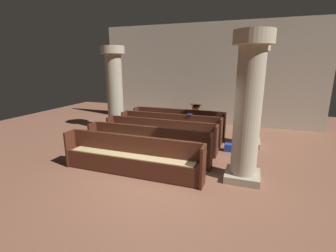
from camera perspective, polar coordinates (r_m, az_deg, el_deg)
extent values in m
plane|color=brown|center=(6.14, -2.79, -11.82)|extent=(19.20, 19.20, 0.00)
cube|color=beige|center=(11.37, 9.11, 11.92)|extent=(10.00, 0.16, 4.50)
cube|color=#4C2316|center=(9.60, 2.35, 0.88)|extent=(3.60, 0.38, 0.05)
cube|color=#4C2316|center=(9.70, 2.66, 2.60)|extent=(3.60, 0.04, 0.48)
cube|color=#411E13|center=(9.70, 2.76, 3.99)|extent=(3.46, 0.06, 0.02)
cube|color=#442014|center=(10.28, -7.44, 1.78)|extent=(0.06, 0.44, 0.97)
cube|color=#442014|center=(9.23, 13.25, 0.06)|extent=(0.06, 0.44, 0.97)
cube|color=#482115|center=(9.49, 2.01, -0.73)|extent=(3.60, 0.03, 0.42)
cube|color=tan|center=(9.57, 2.31, 1.05)|extent=(3.31, 0.32, 0.02)
cube|color=#4C2316|center=(8.69, 0.40, -0.55)|extent=(3.60, 0.38, 0.05)
cube|color=#4C2316|center=(8.78, 0.77, 1.37)|extent=(3.60, 0.04, 0.48)
cube|color=#411E13|center=(8.78, 0.87, 2.90)|extent=(3.46, 0.06, 0.02)
cube|color=#442014|center=(9.44, -10.15, 0.53)|extent=(0.06, 0.44, 0.97)
cube|color=#442014|center=(8.29, 12.43, -1.53)|extent=(0.06, 0.44, 0.97)
cube|color=#482115|center=(8.60, 0.01, -2.35)|extent=(3.60, 0.03, 0.42)
cube|color=tan|center=(8.67, 0.36, -0.36)|extent=(3.31, 0.32, 0.02)
cube|color=#4C2316|center=(7.81, -1.99, -2.31)|extent=(3.60, 0.38, 0.05)
cube|color=#4C2316|center=(7.89, -1.56, -0.15)|extent=(3.60, 0.04, 0.48)
cube|color=#411E13|center=(7.88, -1.45, 1.55)|extent=(3.46, 0.06, 0.02)
cube|color=#442014|center=(8.63, -13.37, -0.95)|extent=(0.06, 0.44, 0.97)
cube|color=#442014|center=(7.35, 11.41, -3.52)|extent=(0.06, 0.44, 0.97)
cube|color=#482115|center=(7.73, -2.46, -4.33)|extent=(3.60, 0.03, 0.42)
cube|color=tan|center=(7.78, -2.05, -2.10)|extent=(3.31, 0.32, 0.02)
cube|color=#4C2316|center=(6.95, -4.99, -4.50)|extent=(3.60, 0.38, 0.05)
cube|color=#4C2316|center=(7.02, -4.47, -2.06)|extent=(3.60, 0.04, 0.48)
cube|color=#411E13|center=(7.00, -4.35, -0.14)|extent=(3.46, 0.06, 0.02)
cube|color=#442014|center=(7.86, -17.24, -2.72)|extent=(0.06, 0.44, 0.97)
cube|color=#442014|center=(6.43, 10.08, -6.09)|extent=(0.06, 0.44, 0.97)
cube|color=#482115|center=(6.88, -5.56, -6.79)|extent=(3.60, 0.03, 0.42)
cube|color=tan|center=(6.92, -5.07, -4.28)|extent=(3.31, 0.32, 0.02)
cube|color=#4C2316|center=(6.13, -8.85, -7.28)|extent=(3.60, 0.38, 0.05)
cube|color=#4C2316|center=(6.18, -8.20, -4.48)|extent=(3.60, 0.04, 0.48)
cube|color=#411E13|center=(6.15, -8.07, -2.32)|extent=(3.46, 0.06, 0.02)
cube|color=#442014|center=(7.14, -21.93, -4.85)|extent=(0.06, 0.44, 0.97)
cube|color=#442014|center=(5.54, 8.29, -9.49)|extent=(0.06, 0.44, 0.97)
cube|color=#482115|center=(6.08, -9.56, -9.89)|extent=(3.60, 0.03, 0.42)
cube|color=tan|center=(6.10, -8.95, -7.04)|extent=(3.31, 0.32, 0.02)
cube|color=#9F967E|center=(8.81, 18.16, -3.64)|extent=(0.87, 0.87, 0.18)
cylinder|color=#ADA389|center=(8.48, 18.99, 6.43)|extent=(0.65, 0.65, 2.94)
cylinder|color=#B6AB90|center=(8.43, 19.92, 17.38)|extent=(0.94, 0.94, 0.30)
cube|color=#9F967E|center=(10.47, -12.05, -0.41)|extent=(0.87, 0.87, 0.18)
cylinder|color=#ADA389|center=(10.19, -12.51, 8.10)|extent=(0.65, 0.65, 2.94)
cylinder|color=#B6AB90|center=(10.15, -13.03, 17.21)|extent=(0.94, 0.94, 0.30)
cube|color=#9F967E|center=(6.23, 17.20, -11.20)|extent=(0.81, 0.81, 0.18)
cylinder|color=#ADA389|center=(5.75, 18.35, 2.99)|extent=(0.60, 0.60, 2.94)
cylinder|color=#B6AB90|center=(5.67, 19.71, 19.22)|extent=(0.87, 0.87, 0.30)
cube|color=brown|center=(10.72, 6.54, -0.17)|extent=(0.45, 0.45, 0.06)
cube|color=brown|center=(10.62, 6.61, 2.16)|extent=(0.28, 0.28, 0.95)
cube|color=brown|center=(10.52, 6.70, 5.01)|extent=(0.48, 0.35, 0.15)
cube|color=navy|center=(8.58, 5.17, 2.75)|extent=(0.15, 0.20, 0.03)
cube|color=navy|center=(8.02, 14.52, -4.96)|extent=(0.35, 0.27, 0.23)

